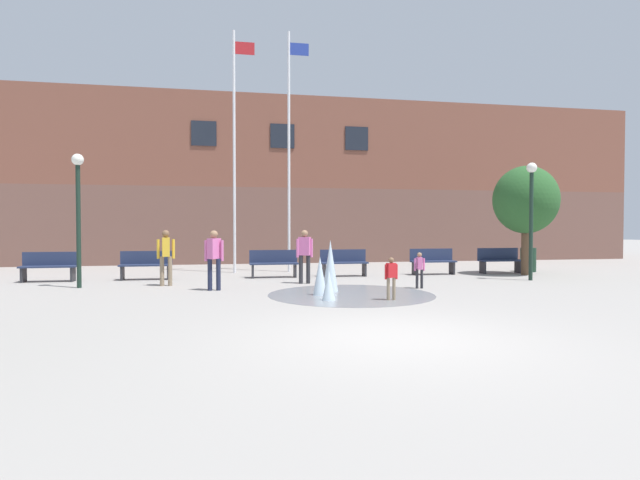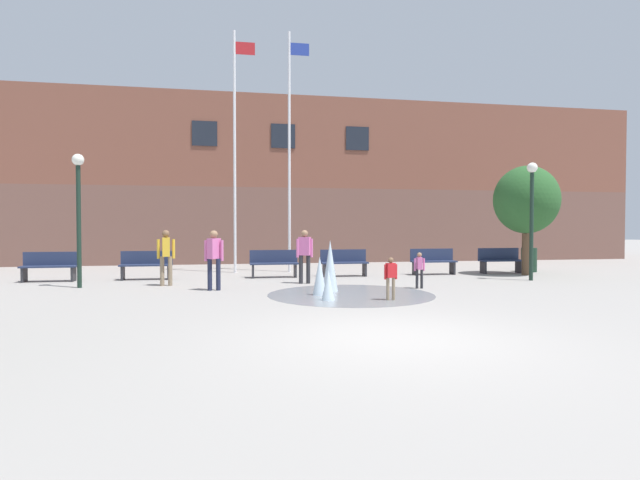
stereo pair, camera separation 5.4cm
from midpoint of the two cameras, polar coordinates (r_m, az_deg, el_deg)
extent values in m
plane|color=gray|center=(7.80, 8.64, -10.97)|extent=(100.00, 100.00, 0.00)
cube|color=brown|center=(25.94, -4.88, 1.64)|extent=(36.00, 6.00, 3.49)
cube|color=brown|center=(26.24, -4.90, 10.14)|extent=(36.00, 6.00, 4.26)
cube|color=#1E232D|center=(23.20, -12.99, 11.78)|extent=(1.10, 0.06, 1.10)
cube|color=#1E232D|center=(23.31, -4.17, 11.76)|extent=(1.10, 0.06, 1.10)
cube|color=#1E232D|center=(23.94, 4.36, 11.49)|extent=(1.10, 0.06, 1.10)
cylinder|color=gray|center=(12.49, 3.66, -6.22)|extent=(4.14, 4.14, 0.01)
cone|color=silver|center=(12.28, 0.08, -4.13)|extent=(0.35, 0.35, 0.95)
cone|color=silver|center=(12.99, 1.28, -2.96)|extent=(0.41, 0.41, 1.34)
cone|color=silver|center=(11.44, 1.09, -5.17)|extent=(0.31, 0.31, 0.71)
cube|color=#28282D|center=(17.62, -30.65, -3.46)|extent=(0.06, 0.40, 0.44)
cube|color=#28282D|center=(17.19, -26.26, -3.53)|extent=(0.06, 0.40, 0.44)
cube|color=#232D4C|center=(17.37, -28.49, -2.69)|extent=(1.60, 0.44, 0.05)
cube|color=#232D4C|center=(17.55, -28.30, -1.88)|extent=(1.60, 0.04, 0.42)
cube|color=#28282D|center=(16.93, -21.52, -3.55)|extent=(0.06, 0.40, 0.44)
cube|color=#28282D|center=(16.71, -16.80, -3.58)|extent=(0.06, 0.40, 0.44)
cube|color=#232D4C|center=(16.78, -19.18, -2.73)|extent=(1.60, 0.44, 0.05)
cube|color=#232D4C|center=(16.97, -19.09, -1.89)|extent=(1.60, 0.04, 0.42)
cube|color=#28282D|center=(16.56, -7.58, -3.57)|extent=(0.06, 0.40, 0.44)
cube|color=#28282D|center=(16.68, -2.76, -3.52)|extent=(0.06, 0.40, 0.44)
cube|color=#232D4C|center=(16.59, -5.17, -2.71)|extent=(1.60, 0.44, 0.05)
cube|color=#232D4C|center=(16.77, -5.23, -1.86)|extent=(1.60, 0.04, 0.42)
cube|color=#28282D|center=(16.79, 0.58, -3.49)|extent=(0.06, 0.40, 0.44)
cube|color=#28282D|center=(17.11, 5.20, -3.40)|extent=(0.06, 0.40, 0.44)
cube|color=#232D4C|center=(16.92, 2.92, -2.62)|extent=(1.60, 0.44, 0.05)
cube|color=#232D4C|center=(17.10, 2.76, -1.79)|extent=(1.60, 0.04, 0.42)
cube|color=#28282D|center=(17.74, 10.88, -3.25)|extent=(0.06, 0.40, 0.44)
cube|color=#28282D|center=(18.29, 14.98, -3.13)|extent=(0.06, 0.40, 0.44)
cube|color=#232D4C|center=(17.99, 12.96, -2.41)|extent=(1.60, 0.44, 0.05)
cube|color=#232D4C|center=(18.16, 12.72, -1.63)|extent=(1.60, 0.04, 0.42)
cube|color=#28282D|center=(18.87, 18.23, -3.01)|extent=(0.06, 0.40, 0.44)
cube|color=#28282D|center=(19.58, 21.84, -2.88)|extent=(0.06, 0.40, 0.44)
cube|color=#232D4C|center=(19.20, 20.07, -2.22)|extent=(1.60, 0.44, 0.05)
cube|color=#232D4C|center=(19.36, 19.78, -1.49)|extent=(1.60, 0.04, 0.42)
cylinder|color=#28282D|center=(13.89, 11.13, -4.40)|extent=(0.07, 0.07, 0.52)
cylinder|color=#28282D|center=(13.94, 11.66, -4.38)|extent=(0.07, 0.07, 0.52)
cube|color=pink|center=(13.88, 11.40, -2.63)|extent=(0.15, 0.23, 0.33)
sphere|color=#997051|center=(13.86, 11.41, -1.67)|extent=(0.13, 0.13, 0.13)
cylinder|color=pink|center=(13.83, 10.90, -2.78)|extent=(0.05, 0.05, 0.34)
cylinder|color=pink|center=(13.93, 11.90, -2.76)|extent=(0.05, 0.05, 0.34)
cylinder|color=#28282D|center=(14.80, -2.09, -3.39)|extent=(0.12, 0.12, 0.84)
cylinder|color=#28282D|center=(14.83, -1.25, -3.37)|extent=(0.12, 0.12, 0.84)
cube|color=pink|center=(14.77, -1.67, -0.71)|extent=(0.39, 0.33, 0.54)
sphere|color=#997051|center=(14.76, -1.67, 0.74)|extent=(0.21, 0.21, 0.21)
cylinder|color=pink|center=(14.74, -2.48, -0.93)|extent=(0.08, 0.08, 0.55)
cylinder|color=pink|center=(14.81, -0.87, -0.92)|extent=(0.08, 0.08, 0.55)
cylinder|color=#89755B|center=(11.56, 7.89, -5.57)|extent=(0.07, 0.07, 0.52)
cylinder|color=#89755B|center=(11.61, 8.53, -5.55)|extent=(0.07, 0.07, 0.52)
cube|color=red|center=(11.54, 8.22, -3.45)|extent=(0.23, 0.17, 0.33)
sphere|color=brown|center=(11.52, 8.22, -2.30)|extent=(0.13, 0.13, 0.13)
cylinder|color=red|center=(11.50, 7.60, -3.64)|extent=(0.05, 0.05, 0.34)
cylinder|color=red|center=(11.58, 8.83, -3.60)|extent=(0.05, 0.05, 0.34)
cylinder|color=#89755B|center=(14.91, -17.49, -3.42)|extent=(0.12, 0.12, 0.84)
cylinder|color=#89755B|center=(14.89, -16.65, -3.42)|extent=(0.12, 0.12, 0.84)
cube|color=gold|center=(14.86, -17.09, -0.77)|extent=(0.25, 0.37, 0.54)
sphere|color=brown|center=(14.85, -17.11, 0.68)|extent=(0.21, 0.21, 0.21)
cylinder|color=gold|center=(14.89, -17.90, -0.98)|extent=(0.08, 0.08, 0.55)
cylinder|color=gold|center=(14.84, -16.29, -0.98)|extent=(0.08, 0.08, 0.55)
cylinder|color=#1E233D|center=(13.51, -12.37, -3.89)|extent=(0.12, 0.12, 0.84)
cylinder|color=#1E233D|center=(13.50, -11.44, -3.89)|extent=(0.12, 0.12, 0.84)
cube|color=pink|center=(13.46, -11.92, -0.96)|extent=(0.37, 0.39, 0.54)
sphere|color=#997051|center=(13.45, -11.93, 0.63)|extent=(0.21, 0.21, 0.21)
cylinder|color=pink|center=(13.47, -12.81, -1.20)|extent=(0.08, 0.08, 0.55)
cylinder|color=pink|center=(13.46, -11.03, -1.19)|extent=(0.08, 0.08, 0.55)
cylinder|color=silver|center=(18.76, -9.65, 9.86)|extent=(0.10, 0.10, 8.83)
cube|color=#B21E23|center=(19.68, -8.45, 20.84)|extent=(0.70, 0.02, 0.45)
cylinder|color=silver|center=(18.90, -3.44, 9.96)|extent=(0.10, 0.10, 8.92)
cube|color=#233893|center=(19.88, -2.24, 20.95)|extent=(0.70, 0.02, 0.45)
cylinder|color=#192D23|center=(15.23, -25.76, 1.36)|extent=(0.12, 0.12, 3.37)
sphere|color=white|center=(15.34, -25.84, 8.26)|extent=(0.32, 0.32, 0.32)
cylinder|color=#192D23|center=(16.98, 23.11, 1.40)|extent=(0.12, 0.12, 3.37)
sphere|color=white|center=(17.08, 23.17, 7.61)|extent=(0.32, 0.32, 0.32)
cylinder|color=#193323|center=(20.25, 22.84, -2.10)|extent=(0.56, 0.56, 0.90)
cylinder|color=brown|center=(18.85, 22.53, -1.51)|extent=(0.26, 0.26, 1.46)
ellipsoid|color=#285628|center=(18.85, 22.59, 4.28)|extent=(2.22, 2.22, 2.36)
camera|label=1|loc=(0.03, -89.89, 0.00)|focal=28.00mm
camera|label=2|loc=(0.03, 90.11, 0.00)|focal=28.00mm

